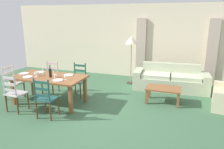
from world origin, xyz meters
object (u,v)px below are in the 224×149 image
at_px(dining_chair_near_left, 14,93).
at_px(wine_bottle, 50,73).
at_px(standing_lamp, 131,43).
at_px(wine_glass_near_left, 35,73).
at_px(dining_table, 49,79).
at_px(coffee_cup_secondary, 37,74).
at_px(dining_chair_near_right, 46,98).
at_px(coffee_cup_primary, 55,76).
at_px(dining_chair_head_west, 13,82).
at_px(wine_glass_near_right, 65,75).
at_px(dining_chair_far_right, 78,80).
at_px(dining_chair_far_left, 51,77).
at_px(coffee_table, 163,90).
at_px(couch, 170,80).

relative_size(dining_chair_near_left, wine_bottle, 3.04).
bearing_deg(standing_lamp, wine_glass_near_left, -125.95).
bearing_deg(dining_table, wine_glass_near_left, -152.95).
bearing_deg(coffee_cup_secondary, dining_chair_near_right, -44.37).
bearing_deg(dining_chair_near_right, standing_lamp, 69.98).
bearing_deg(dining_chair_near_left, coffee_cup_primary, 41.73).
height_order(dining_table, dining_chair_near_right, dining_chair_near_right).
relative_size(dining_chair_head_west, wine_glass_near_right, 5.96).
distance_m(dining_chair_head_west, standing_lamp, 3.83).
relative_size(dining_table, wine_glass_near_left, 11.80).
distance_m(wine_glass_near_right, standing_lamp, 2.81).
bearing_deg(dining_chair_far_right, dining_chair_far_left, -179.34).
bearing_deg(dining_chair_far_left, dining_chair_head_west, -131.79).
height_order(dining_chair_near_right, coffee_table, dining_chair_near_right).
height_order(coffee_cup_secondary, standing_lamp, standing_lamp).
bearing_deg(dining_chair_head_west, dining_chair_far_left, 48.21).
height_order(dining_chair_far_left, coffee_cup_primary, dining_chair_far_left).
bearing_deg(wine_glass_near_left, couch, 36.71).
distance_m(dining_chair_far_right, coffee_cup_primary, 0.91).
distance_m(dining_chair_near_right, dining_chair_far_right, 1.52).
distance_m(wine_glass_near_left, standing_lamp, 3.24).
distance_m(dining_chair_near_left, couch, 4.53).
distance_m(dining_chair_far_left, wine_bottle, 1.07).
xyz_separation_m(dining_chair_near_right, dining_chair_far_right, (0.02, 1.52, 0.00)).
xyz_separation_m(wine_glass_near_right, coffee_table, (2.26, 1.17, -0.51)).
xyz_separation_m(dining_table, wine_glass_near_left, (-0.29, -0.15, 0.20)).
bearing_deg(dining_chair_near_left, coffee_cup_secondary, 77.57).
bearing_deg(coffee_cup_primary, coffee_table, 22.86).
distance_m(dining_chair_near_left, wine_glass_near_right, 1.28).
relative_size(dining_table, standing_lamp, 1.16).
relative_size(wine_bottle, coffee_cup_secondary, 3.51).
distance_m(dining_chair_far_left, coffee_table, 3.34).
xyz_separation_m(dining_chair_far_left, coffee_table, (3.32, 0.28, -0.12)).
distance_m(dining_table, wine_glass_near_right, 0.63).
distance_m(wine_glass_near_right, coffee_cup_secondary, 0.93).
relative_size(wine_bottle, wine_glass_near_left, 1.96).
xyz_separation_m(dining_chair_far_left, couch, (3.41, 1.49, -0.19)).
bearing_deg(wine_glass_near_right, dining_chair_head_west, 176.79).
bearing_deg(standing_lamp, dining_chair_far_right, -124.33).
bearing_deg(dining_chair_far_left, wine_bottle, -54.55).
bearing_deg(dining_chair_far_left, coffee_table, 4.76).
distance_m(dining_chair_head_west, wine_bottle, 1.34).
distance_m(wine_bottle, standing_lamp, 2.95).
bearing_deg(coffee_cup_primary, dining_chair_near_right, -75.95).
bearing_deg(coffee_table, dining_chair_near_left, -152.26).
relative_size(wine_bottle, coffee_cup_primary, 3.51).
height_order(wine_glass_near_right, coffee_cup_secondary, wine_glass_near_right).
bearing_deg(coffee_cup_secondary, dining_chair_far_right, 45.04).
xyz_separation_m(dining_chair_head_west, coffee_cup_primary, (1.44, -0.02, 0.32)).
height_order(dining_table, dining_chair_far_right, dining_chair_far_right).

